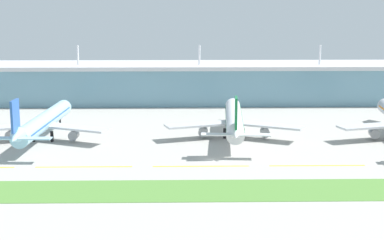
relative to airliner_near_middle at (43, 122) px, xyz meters
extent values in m
plane|color=#A8A59E|center=(56.10, -27.04, -6.45)|extent=(600.00, 600.00, 0.00)
cube|color=#6693A8|center=(56.10, 78.94, 1.97)|extent=(280.00, 28.00, 16.85)
cube|color=silver|center=(56.10, 78.94, 11.30)|extent=(288.00, 34.00, 1.80)
cylinder|color=silver|center=(0.10, 73.34, 16.70)|extent=(0.90, 0.90, 9.00)
cylinder|color=silver|center=(56.10, 73.34, 16.70)|extent=(0.90, 0.90, 9.00)
cylinder|color=silver|center=(112.10, 73.34, 16.70)|extent=(0.90, 0.90, 9.00)
cylinder|color=#9ED1EA|center=(0.07, 1.51, 0.05)|extent=(8.50, 56.48, 5.80)
cone|color=#9ED1EA|center=(1.52, 31.61, 0.05)|extent=(5.70, 4.26, 5.51)
cone|color=#9ED1EA|center=(-1.43, -29.58, 1.25)|extent=(5.24, 6.86, 5.72)
cube|color=#2D5BB7|center=(-1.38, -28.58, 7.70)|extent=(1.01, 6.43, 9.50)
cube|color=#9ED1EA|center=(4.09, -29.35, 1.05)|extent=(10.14, 3.68, 0.36)
cube|color=#B7BABF|center=(-12.13, -2.33, -1.26)|extent=(24.90, 14.33, 0.70)
cylinder|color=gray|center=(-10.86, -0.94, -4.05)|extent=(3.41, 4.65, 3.20)
cube|color=#B7BABF|center=(11.85, -3.48, -1.26)|extent=(24.64, 16.23, 0.70)
cylinder|color=gray|center=(10.72, -1.98, -4.05)|extent=(3.41, 4.65, 3.20)
cylinder|color=black|center=(1.09, 22.59, -4.65)|extent=(0.70, 0.70, 3.60)
cylinder|color=black|center=(-3.27, -1.33, -4.65)|extent=(1.10, 1.10, 3.60)
cylinder|color=black|center=(3.12, -1.64, -4.65)|extent=(1.10, 1.10, 3.60)
cube|color=#2D5BB7|center=(0.07, 1.51, 0.45)|extent=(8.27, 50.86, 0.60)
cylinder|color=silver|center=(66.11, 4.68, 0.05)|extent=(9.73, 55.62, 5.80)
cone|color=silver|center=(68.23, 34.28, 0.05)|extent=(5.78, 4.38, 5.51)
cone|color=silver|center=(63.92, -25.91, 1.25)|extent=(5.39, 6.96, 5.72)
cube|color=#146B38|center=(63.99, -24.91, 7.70)|extent=(1.15, 6.43, 9.50)
cube|color=silver|center=(58.47, -25.02, 1.05)|extent=(10.20, 3.91, 0.36)
cube|color=silver|center=(69.44, -25.81, 1.05)|extent=(10.20, 3.91, 0.36)
cube|color=#B7BABF|center=(53.83, 1.13, -1.26)|extent=(24.93, 13.85, 0.70)
cylinder|color=gray|center=(55.13, 2.48, -4.05)|extent=(3.51, 4.72, 3.20)
cube|color=#B7BABF|center=(77.76, -0.58, -1.26)|extent=(24.54, 16.66, 0.70)
cylinder|color=gray|center=(76.67, 0.94, -4.05)|extent=(3.51, 4.72, 3.20)
cylinder|color=black|center=(67.59, 25.39, -4.65)|extent=(0.70, 0.70, 3.60)
cylinder|color=black|center=(62.71, 1.92, -4.65)|extent=(1.10, 1.10, 3.60)
cylinder|color=black|center=(69.09, 1.46, -4.65)|extent=(1.10, 1.10, 3.60)
cube|color=#146B38|center=(66.11, 4.68, 0.45)|extent=(9.38, 50.10, 0.60)
cone|color=#ADB2BC|center=(129.07, 32.98, 0.05)|extent=(5.92, 4.59, 5.51)
cube|color=#B7BABF|center=(112.98, -2.66, -1.26)|extent=(24.94, 12.99, 0.70)
cylinder|color=gray|center=(114.34, -1.36, -4.05)|extent=(3.68, 4.83, 3.20)
cube|color=yellow|center=(19.10, -33.98, -6.43)|extent=(28.00, 0.70, 0.04)
cube|color=yellow|center=(53.10, -33.98, -6.43)|extent=(28.00, 0.70, 0.04)
cube|color=yellow|center=(87.10, -33.98, -6.43)|extent=(28.00, 0.70, 0.04)
cube|color=#518438|center=(56.10, -56.69, -6.40)|extent=(300.00, 18.00, 0.10)
camera|label=1|loc=(47.15, -199.50, 40.12)|focal=55.20mm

